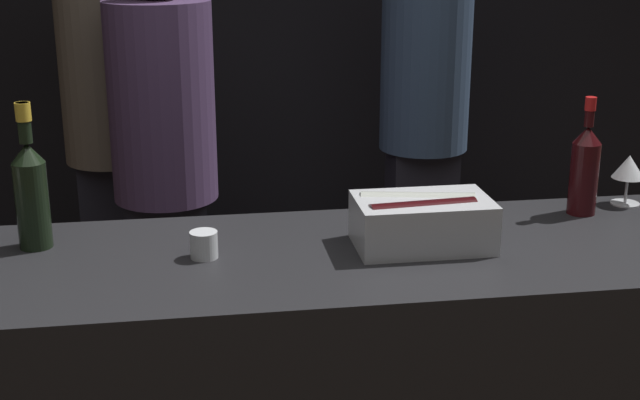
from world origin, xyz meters
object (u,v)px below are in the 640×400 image
person_blond_tee (111,118)px  person_grey_polo (424,108)px  wine_glass (629,169)px  red_wine_bottle_tall (585,167)px  ice_bin_with_bottles (422,219)px  candle_votive (204,245)px  champagne_bottle (31,189)px  person_in_hoodie (164,154)px

person_blond_tee → person_grey_polo: size_ratio=1.00×
wine_glass → red_wine_bottle_tall: 0.17m
person_blond_tee → ice_bin_with_bottles: bearing=-90.9°
candle_votive → champagne_bottle: (-0.40, 0.13, 0.11)m
person_blond_tee → wine_glass: bearing=-71.6°
wine_glass → candle_votive: size_ratio=2.14×
person_grey_polo → wine_glass: bearing=99.6°
wine_glass → person_in_hoodie: (-1.27, 1.03, -0.17)m
candle_votive → person_grey_polo: (0.96, 1.61, -0.04)m
person_in_hoodie → person_grey_polo: size_ratio=0.94×
ice_bin_with_bottles → person_grey_polo: size_ratio=0.18×
candle_votive → person_grey_polo: size_ratio=0.04×
candle_votive → red_wine_bottle_tall: red_wine_bottle_tall is taller
ice_bin_with_bottles → person_grey_polo: 1.67m
ice_bin_with_bottles → person_blond_tee: bearing=117.2°
ice_bin_with_bottles → wine_glass: bearing=19.8°
champagne_bottle → person_in_hoodie: bearing=75.8°
person_in_hoodie → person_grey_polo: bearing=35.4°
wine_glass → champagne_bottle: (-1.56, -0.10, 0.04)m
wine_glass → red_wine_bottle_tall: red_wine_bottle_tall is taller
candle_votive → person_blond_tee: size_ratio=0.04×
candle_votive → red_wine_bottle_tall: (1.00, 0.17, 0.10)m
red_wine_bottle_tall → person_grey_polo: person_grey_polo is taller
champagne_bottle → person_in_hoodie: size_ratio=0.21×
ice_bin_with_bottles → red_wine_bottle_tall: (0.49, 0.18, 0.06)m
candle_votive → person_blond_tee: bearing=101.2°
red_wine_bottle_tall → person_blond_tee: person_blond_tee is taller
person_in_hoodie → wine_glass: bearing=-21.8°
person_in_hoodie → person_grey_polo: person_grey_polo is taller
person_grey_polo → person_blond_tee: bearing=0.4°
champagne_bottle → person_in_hoodie: (0.29, 1.13, -0.22)m
red_wine_bottle_tall → person_in_hoodie: (-1.11, 1.09, -0.20)m
person_in_hoodie → candle_votive: bearing=-67.7°
person_blond_tee → champagne_bottle: bearing=-120.8°
wine_glass → person_blond_tee: (-1.48, 1.41, -0.12)m
person_blond_tee → person_grey_polo: bearing=-29.3°
champagne_bottle → person_grey_polo: bearing=47.4°
wine_glass → candle_votive: 1.18m
ice_bin_with_bottles → wine_glass: 0.68m
person_in_hoodie → person_grey_polo: (1.07, 0.35, 0.06)m
candle_votive → champagne_bottle: champagne_bottle is taller
wine_glass → person_in_hoodie: person_in_hoodie is taller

